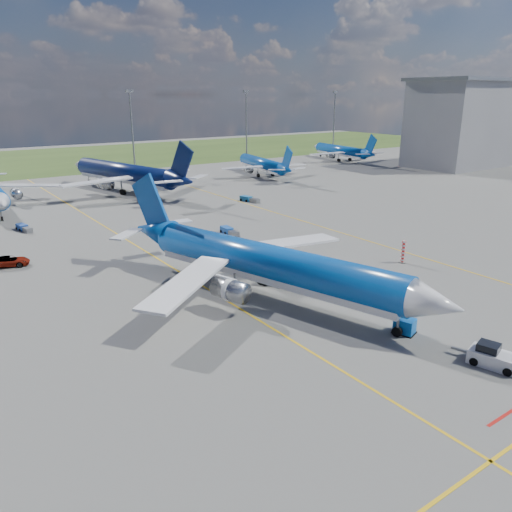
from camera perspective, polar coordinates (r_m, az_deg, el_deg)
ground at (r=46.67m, az=3.53°, el=-9.25°), size 400.00×400.00×0.00m
grass_strip at (r=185.34m, az=-27.16°, el=9.42°), size 400.00×80.00×0.01m
taxiway_lines at (r=68.85m, az=-10.85°, el=-0.39°), size 60.25×160.00×0.02m
floodlight_masts at (r=147.03m, az=-21.43°, el=13.36°), size 202.20×0.50×22.70m
terminal_building at (r=173.02m, az=23.31°, el=13.83°), size 42.00×22.00×26.00m
warning_post at (r=68.79m, az=16.47°, el=0.47°), size 0.50×0.50×3.00m
bg_jet_n at (r=120.08m, az=-14.64°, el=7.16°), size 45.68×53.93×12.28m
bg_jet_ne at (r=139.84m, az=0.69°, el=9.20°), size 33.01×39.51×9.15m
bg_jet_ene at (r=174.81m, az=9.59°, el=10.72°), size 32.80×39.97×9.46m
main_airliner at (r=55.07m, az=1.54°, el=-4.81°), size 44.85×51.97×11.59m
pushback_tug at (r=46.17m, az=25.45°, el=-10.40°), size 2.99×5.53×1.84m
uld_container at (r=49.06m, az=16.63°, el=-7.67°), size 1.93×2.15×1.43m
service_car_b at (r=72.28m, az=-26.39°, el=-0.55°), size 5.43×3.83×1.37m
service_car_c at (r=83.49m, az=-9.55°, el=3.33°), size 3.77×4.10×1.15m
baggage_tug_w at (r=79.94m, az=-3.09°, el=2.83°), size 1.54×4.60×1.01m
baggage_tug_c at (r=90.38m, az=-25.00°, el=2.91°), size 1.88×4.42×0.96m
baggage_tug_e at (r=104.75m, az=-0.80°, el=6.50°), size 2.21×4.91×1.07m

